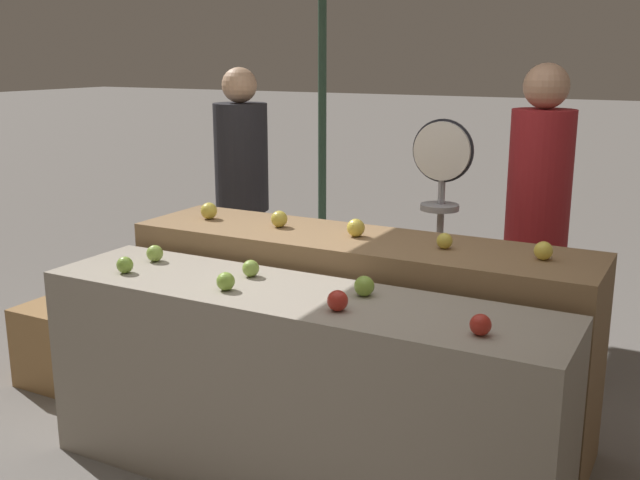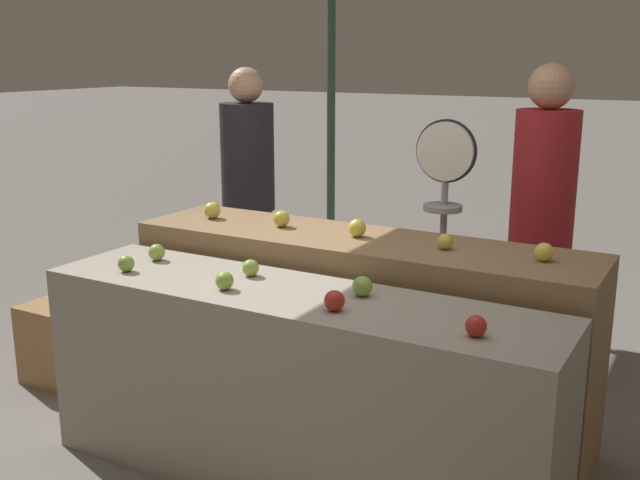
{
  "view_description": "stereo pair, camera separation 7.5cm",
  "coord_description": "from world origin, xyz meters",
  "px_view_note": "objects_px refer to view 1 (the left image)",
  "views": [
    {
      "loc": [
        1.47,
        -2.51,
        1.81
      ],
      "look_at": [
        -0.04,
        0.3,
        1.02
      ],
      "focal_mm": 42.0,
      "sensor_mm": 36.0,
      "label": 1
    },
    {
      "loc": [
        1.54,
        -2.47,
        1.81
      ],
      "look_at": [
        -0.04,
        0.3,
        1.02
      ],
      "focal_mm": 42.0,
      "sensor_mm": 36.0,
      "label": 2
    }
  ],
  "objects_px": {
    "person_vendor_at_scale": "(538,206)",
    "person_customer_left": "(242,180)",
    "produce_scale": "(441,196)",
    "wooden_crate_side": "(69,343)"
  },
  "relations": [
    {
      "from": "person_vendor_at_scale",
      "to": "person_customer_left",
      "type": "distance_m",
      "value": 1.96
    },
    {
      "from": "person_vendor_at_scale",
      "to": "person_customer_left",
      "type": "height_order",
      "value": "person_vendor_at_scale"
    },
    {
      "from": "wooden_crate_side",
      "to": "produce_scale",
      "type": "bearing_deg",
      "value": 23.11
    },
    {
      "from": "person_customer_left",
      "to": "produce_scale",
      "type": "bearing_deg",
      "value": 155.24
    },
    {
      "from": "produce_scale",
      "to": "wooden_crate_side",
      "type": "xyz_separation_m",
      "value": [
        -1.89,
        -0.8,
        -0.88
      ]
    },
    {
      "from": "person_vendor_at_scale",
      "to": "wooden_crate_side",
      "type": "height_order",
      "value": "person_vendor_at_scale"
    },
    {
      "from": "person_vendor_at_scale",
      "to": "produce_scale",
      "type": "bearing_deg",
      "value": 23.3
    },
    {
      "from": "produce_scale",
      "to": "person_vendor_at_scale",
      "type": "xyz_separation_m",
      "value": [
        0.43,
        0.32,
        -0.06
      ]
    },
    {
      "from": "produce_scale",
      "to": "person_customer_left",
      "type": "height_order",
      "value": "person_customer_left"
    },
    {
      "from": "person_customer_left",
      "to": "wooden_crate_side",
      "type": "xyz_separation_m",
      "value": [
        -0.36,
        -1.25,
        -0.78
      ]
    }
  ]
}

